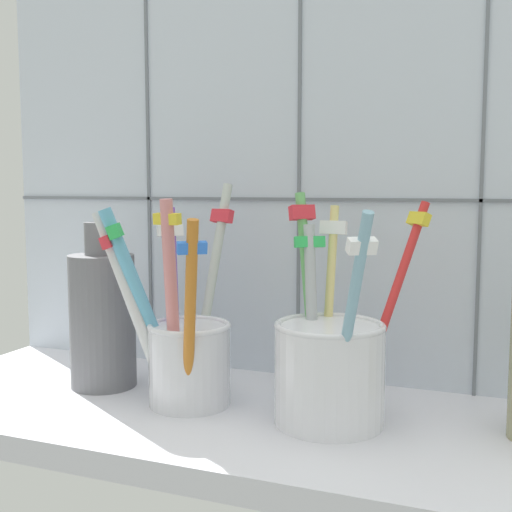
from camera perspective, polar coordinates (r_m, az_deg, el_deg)
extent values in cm
cube|color=silver|center=(53.25, 0.04, -14.75)|extent=(64.00, 22.00, 2.00)
cube|color=silver|center=(61.16, 4.16, 8.47)|extent=(64.00, 2.00, 45.00)
cube|color=slate|center=(66.68, -9.52, 8.20)|extent=(0.30, 0.20, 45.00)
cube|color=slate|center=(60.11, 3.85, 8.51)|extent=(0.30, 0.20, 45.00)
cube|color=slate|center=(57.38, 19.44, 8.30)|extent=(0.30, 0.20, 45.00)
cube|color=slate|center=(60.07, 3.82, 5.04)|extent=(64.00, 0.20, 0.30)
cylinder|color=silver|center=(54.15, -5.95, -9.62)|extent=(6.74, 6.74, 6.62)
torus|color=silver|center=(53.35, -5.99, -6.20)|extent=(6.90, 6.90, 0.50)
cylinder|color=#5DAED1|center=(53.65, -9.93, -4.35)|extent=(6.84, 3.84, 16.19)
cube|color=green|center=(53.22, -12.40, 2.16)|extent=(1.97, 2.39, 1.35)
cylinder|color=#D88282|center=(51.24, -7.47, -4.31)|extent=(1.18, 2.30, 16.75)
cube|color=yellow|center=(50.06, -7.88, 3.28)|extent=(2.23, 0.98, 0.92)
cylinder|color=purple|center=(55.35, -7.40, -3.97)|extent=(2.75, 3.07, 15.98)
cube|color=white|center=(55.39, -7.63, 2.27)|extent=(2.25, 2.06, 1.11)
cylinder|color=silver|center=(53.74, -10.79, -4.50)|extent=(7.00, 2.02, 15.90)
cube|color=#E5333F|center=(53.84, -12.81, 1.25)|extent=(1.42, 2.10, 1.25)
cylinder|color=silver|center=(56.91, -4.02, -2.66)|extent=(2.31, 5.81, 18.04)
cube|color=#E5333F|center=(57.55, -3.03, 3.56)|extent=(2.25, 1.51, 1.30)
cylinder|color=#C16E22|center=(49.36, -5.88, -5.54)|extent=(3.20, 3.74, 15.42)
cube|color=blue|center=(47.47, -5.70, 0.74)|extent=(2.22, 1.99, 0.98)
cylinder|color=white|center=(49.90, 6.48, -10.43)|extent=(8.33, 8.33, 7.58)
torus|color=silver|center=(48.96, 6.53, -6.18)|extent=(8.42, 8.42, 0.50)
cylinder|color=#67B965|center=(52.33, 4.71, -3.84)|extent=(3.71, 4.02, 17.27)
cube|color=#E5333F|center=(52.93, 4.10, 3.86)|extent=(2.26, 2.18, 1.33)
cylinder|color=red|center=(51.60, 11.76, -4.49)|extent=(5.49, 5.69, 16.65)
cube|color=yellow|center=(52.42, 14.23, 3.20)|extent=(2.13, 2.11, 1.19)
cylinder|color=#7CACC0|center=(44.99, 8.19, -6.21)|extent=(4.59, 6.30, 16.31)
cube|color=white|center=(42.11, 9.36, 0.89)|extent=(2.19, 1.96, 1.19)
cylinder|color=#E8D884|center=(52.61, 6.49, -4.36)|extent=(0.88, 3.19, 16.18)
cube|color=white|center=(52.71, 6.88, 2.52)|extent=(2.22, 0.91, 1.17)
cylinder|color=#ABB2B4|center=(51.18, 4.96, -5.48)|extent=(2.40, 3.22, 14.75)
cube|color=green|center=(51.21, 4.77, 1.26)|extent=(2.49, 1.92, 0.96)
cylinder|color=slate|center=(59.86, -13.44, -5.61)|extent=(5.87, 5.87, 11.97)
cylinder|color=slate|center=(58.83, -13.62, 1.51)|extent=(2.84, 2.84, 2.91)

